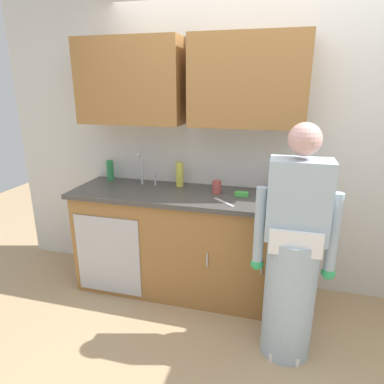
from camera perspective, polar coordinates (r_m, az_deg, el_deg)
ground_plane at (r=2.69m, az=6.50°, el=-25.28°), size 9.00×9.00×0.00m
kitchen_wall_with_uppers at (r=3.00m, az=7.81°, el=10.76°), size 4.80×0.44×2.70m
counter_cabinet at (r=3.10m, az=-1.46°, el=-8.76°), size 1.90×0.62×0.90m
countertop at (r=2.92m, az=-1.46°, el=-0.45°), size 1.96×0.66×0.04m
sink at (r=3.06m, az=-8.75°, el=0.30°), size 0.50×0.36×0.35m
person_at_sink at (r=2.38m, az=16.56°, el=-11.57°), size 0.55×0.34×1.62m
bottle_soap at (r=3.07m, az=-2.10°, el=2.99°), size 0.07×0.07×0.22m
bottle_dish_liquid at (r=2.93m, az=14.07°, el=1.18°), size 0.08×0.08×0.16m
bottle_water_short at (r=2.97m, az=15.89°, el=1.85°), size 0.07×0.07×0.22m
bottle_cleaner_spray at (r=3.37m, az=-13.63°, el=3.58°), size 0.07×0.07×0.19m
cup_by_sink at (r=2.89m, az=4.19°, el=0.88°), size 0.08×0.08×0.11m
knife_on_counter at (r=2.68m, az=5.39°, el=-1.70°), size 0.19×0.18×0.01m
sponge at (r=2.86m, az=8.37°, el=-0.32°), size 0.11×0.07×0.03m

